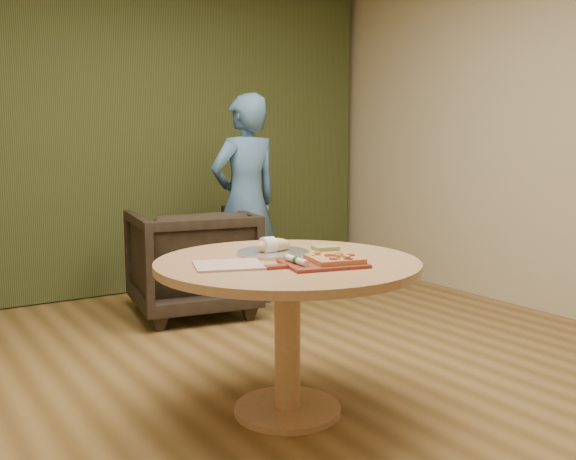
# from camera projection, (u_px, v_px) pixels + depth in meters

# --- Properties ---
(room_shell) EXTENTS (5.04, 6.04, 2.84)m
(room_shell) POSITION_uv_depth(u_px,v_px,m) (320.00, 120.00, 2.96)
(room_shell) COLOR olive
(room_shell) RESTS_ON ground
(curtain) EXTENTS (4.80, 0.14, 2.78)m
(curtain) POSITION_uv_depth(u_px,v_px,m) (118.00, 129.00, 5.37)
(curtain) COLOR #2F3819
(curtain) RESTS_ON ground
(pedestal_table) EXTENTS (1.24, 1.24, 0.75)m
(pedestal_table) POSITION_uv_depth(u_px,v_px,m) (287.00, 289.00, 3.02)
(pedestal_table) COLOR tan
(pedestal_table) RESTS_ON ground
(pizza_paddle) EXTENTS (0.47, 0.35, 0.01)m
(pizza_paddle) POSITION_uv_depth(u_px,v_px,m) (321.00, 264.00, 2.87)
(pizza_paddle) COLOR maroon
(pizza_paddle) RESTS_ON pedestal_table
(flatbread_pizza) EXTENTS (0.26, 0.26, 0.04)m
(flatbread_pizza) POSITION_uv_depth(u_px,v_px,m) (335.00, 259.00, 2.89)
(flatbread_pizza) COLOR #C1814B
(flatbread_pizza) RESTS_ON pizza_paddle
(cutlery_roll) EXTENTS (0.04, 0.20, 0.03)m
(cutlery_roll) POSITION_uv_depth(u_px,v_px,m) (297.00, 260.00, 2.84)
(cutlery_roll) COLOR silver
(cutlery_roll) RESTS_ON pizza_paddle
(newspaper) EXTENTS (0.37, 0.33, 0.01)m
(newspaper) POSITION_uv_depth(u_px,v_px,m) (229.00, 265.00, 2.86)
(newspaper) COLOR silver
(newspaper) RESTS_ON pedestal_table
(serving_tray) EXTENTS (0.36, 0.36, 0.02)m
(serving_tray) POSITION_uv_depth(u_px,v_px,m) (273.00, 253.00, 3.16)
(serving_tray) COLOR silver
(serving_tray) RESTS_ON pedestal_table
(bread_roll) EXTENTS (0.19, 0.09, 0.09)m
(bread_roll) POSITION_uv_depth(u_px,v_px,m) (272.00, 246.00, 3.15)
(bread_roll) COLOR #DEC187
(bread_roll) RESTS_ON serving_tray
(green_packet) EXTENTS (0.14, 0.12, 0.02)m
(green_packet) POSITION_uv_depth(u_px,v_px,m) (325.00, 248.00, 3.28)
(green_packet) COLOR #5C6C30
(green_packet) RESTS_ON pedestal_table
(armchair) EXTENTS (0.98, 0.93, 0.88)m
(armchair) POSITION_uv_depth(u_px,v_px,m) (191.00, 256.00, 4.82)
(armchair) COLOR black
(armchair) RESTS_ON ground
(person_standing) EXTENTS (0.64, 0.45, 1.67)m
(person_standing) POSITION_uv_depth(u_px,v_px,m) (246.00, 201.00, 5.05)
(person_standing) COLOR #406893
(person_standing) RESTS_ON ground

